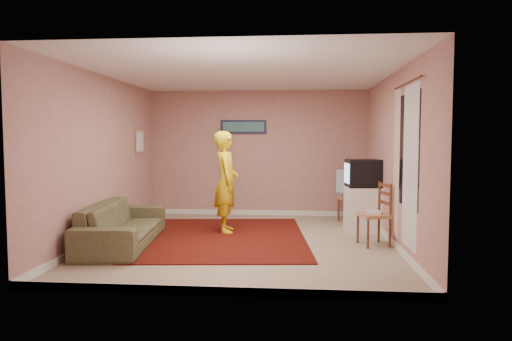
# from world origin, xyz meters

# --- Properties ---
(ground) EXTENTS (5.00, 5.00, 0.00)m
(ground) POSITION_xyz_m (0.00, 0.00, 0.00)
(ground) COLOR tan
(ground) RESTS_ON ground
(wall_back) EXTENTS (4.50, 0.02, 2.60)m
(wall_back) POSITION_xyz_m (0.00, 2.50, 1.30)
(wall_back) COLOR tan
(wall_back) RESTS_ON ground
(wall_front) EXTENTS (4.50, 0.02, 2.60)m
(wall_front) POSITION_xyz_m (0.00, -2.50, 1.30)
(wall_front) COLOR tan
(wall_front) RESTS_ON ground
(wall_left) EXTENTS (0.02, 5.00, 2.60)m
(wall_left) POSITION_xyz_m (-2.25, 0.00, 1.30)
(wall_left) COLOR tan
(wall_left) RESTS_ON ground
(wall_right) EXTENTS (0.02, 5.00, 2.60)m
(wall_right) POSITION_xyz_m (2.25, 0.00, 1.30)
(wall_right) COLOR tan
(wall_right) RESTS_ON ground
(ceiling) EXTENTS (4.50, 5.00, 0.02)m
(ceiling) POSITION_xyz_m (0.00, 0.00, 2.60)
(ceiling) COLOR white
(ceiling) RESTS_ON wall_back
(baseboard_back) EXTENTS (4.50, 0.02, 0.10)m
(baseboard_back) POSITION_xyz_m (0.00, 2.49, 0.05)
(baseboard_back) COLOR silver
(baseboard_back) RESTS_ON ground
(baseboard_front) EXTENTS (4.50, 0.02, 0.10)m
(baseboard_front) POSITION_xyz_m (0.00, -2.49, 0.05)
(baseboard_front) COLOR silver
(baseboard_front) RESTS_ON ground
(baseboard_left) EXTENTS (0.02, 5.00, 0.10)m
(baseboard_left) POSITION_xyz_m (-2.24, 0.00, 0.05)
(baseboard_left) COLOR silver
(baseboard_left) RESTS_ON ground
(baseboard_right) EXTENTS (0.02, 5.00, 0.10)m
(baseboard_right) POSITION_xyz_m (2.24, 0.00, 0.05)
(baseboard_right) COLOR silver
(baseboard_right) RESTS_ON ground
(window) EXTENTS (0.01, 1.10, 1.50)m
(window) POSITION_xyz_m (2.24, -0.90, 1.45)
(window) COLOR black
(window) RESTS_ON wall_right
(curtain_sheer) EXTENTS (0.01, 0.75, 2.10)m
(curtain_sheer) POSITION_xyz_m (2.23, -1.05, 1.25)
(curtain_sheer) COLOR silver
(curtain_sheer) RESTS_ON wall_right
(curtain_floral) EXTENTS (0.01, 0.35, 2.10)m
(curtain_floral) POSITION_xyz_m (2.21, -0.35, 1.25)
(curtain_floral) COLOR #EFE4CC
(curtain_floral) RESTS_ON wall_right
(curtain_rod) EXTENTS (0.02, 1.40, 0.02)m
(curtain_rod) POSITION_xyz_m (2.20, -0.90, 2.32)
(curtain_rod) COLOR brown
(curtain_rod) RESTS_ON wall_right
(picture_back) EXTENTS (0.95, 0.04, 0.28)m
(picture_back) POSITION_xyz_m (-0.30, 2.47, 1.85)
(picture_back) COLOR #131936
(picture_back) RESTS_ON wall_back
(picture_left) EXTENTS (0.04, 0.38, 0.42)m
(picture_left) POSITION_xyz_m (-2.22, 1.60, 1.55)
(picture_left) COLOR #CCBC8C
(picture_left) RESTS_ON wall_left
(area_rug) EXTENTS (2.89, 3.48, 0.02)m
(area_rug) POSITION_xyz_m (-0.38, 0.24, 0.01)
(area_rug) COLOR black
(area_rug) RESTS_ON ground
(tv_cabinet) EXTENTS (0.60, 0.55, 0.77)m
(tv_cabinet) POSITION_xyz_m (1.95, 1.01, 0.38)
(tv_cabinet) COLOR white
(tv_cabinet) RESTS_ON ground
(crt_tv) EXTENTS (0.60, 0.54, 0.48)m
(crt_tv) POSITION_xyz_m (1.94, 1.01, 1.01)
(crt_tv) COLOR black
(crt_tv) RESTS_ON tv_cabinet
(chair_a) EXTENTS (0.45, 0.43, 0.51)m
(chair_a) POSITION_xyz_m (1.82, 2.07, 0.57)
(chair_a) COLOR tan
(chair_a) RESTS_ON ground
(dvd_player) EXTENTS (0.45, 0.38, 0.07)m
(dvd_player) POSITION_xyz_m (1.82, 2.07, 0.51)
(dvd_player) COLOR #ACADB1
(dvd_player) RESTS_ON chair_a
(blue_throw) EXTENTS (0.45, 0.06, 0.47)m
(blue_throw) POSITION_xyz_m (1.82, 2.20, 0.75)
(blue_throw) COLOR #89B7E0
(blue_throw) RESTS_ON chair_a
(chair_b) EXTENTS (0.51, 0.52, 0.51)m
(chair_b) POSITION_xyz_m (1.95, -0.10, 0.58)
(chair_b) COLOR tan
(chair_b) RESTS_ON ground
(game_console) EXTENTS (0.23, 0.19, 0.04)m
(game_console) POSITION_xyz_m (1.95, -0.10, 0.50)
(game_console) COLOR white
(game_console) RESTS_ON chair_b
(sofa) EXTENTS (1.08, 2.29, 0.65)m
(sofa) POSITION_xyz_m (-1.80, -0.43, 0.32)
(sofa) COLOR brown
(sofa) RESTS_ON ground
(person) EXTENTS (0.51, 0.69, 1.73)m
(person) POSITION_xyz_m (-0.40, 0.68, 0.87)
(person) COLOR yellow
(person) RESTS_ON ground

